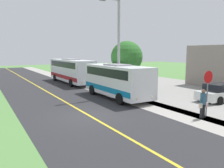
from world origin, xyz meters
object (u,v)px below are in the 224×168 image
(pedestrian_with_bags, at_px, (203,103))
(stop_sign, at_px, (208,86))
(street_light_pole, at_px, (118,44))
(parked_car_near, at_px, (221,93))
(tree_curbside, at_px, (127,57))
(transit_bus_rear, at_px, (71,70))
(shuttle_bus_front, at_px, (117,79))

(pedestrian_with_bags, distance_m, stop_sign, 1.07)
(street_light_pole, xyz_separation_m, parked_car_near, (-6.33, 5.92, -4.00))
(pedestrian_with_bags, xyz_separation_m, parked_car_near, (-5.47, -2.53, -0.27))
(street_light_pole, distance_m, tree_curbside, 3.60)
(transit_bus_rear, distance_m, pedestrian_with_bags, 19.38)
(stop_sign, relative_size, parked_car_near, 0.65)
(shuttle_bus_front, distance_m, street_light_pole, 3.12)
(shuttle_bus_front, bearing_deg, street_light_pole, -127.97)
(shuttle_bus_front, distance_m, stop_sign, 8.14)
(shuttle_bus_front, bearing_deg, stop_sign, 101.16)
(shuttle_bus_front, relative_size, street_light_pole, 0.93)
(shuttle_bus_front, relative_size, tree_curbside, 1.55)
(tree_curbside, bearing_deg, parked_car_near, 114.97)
(pedestrian_with_bags, xyz_separation_m, street_light_pole, (0.85, -8.45, 3.73))
(street_light_pole, bearing_deg, tree_curbside, -137.94)
(shuttle_bus_front, bearing_deg, parked_car_near, 140.79)
(shuttle_bus_front, bearing_deg, tree_curbside, -136.47)
(transit_bus_rear, relative_size, stop_sign, 3.64)
(street_light_pole, bearing_deg, shuttle_bus_front, 52.03)
(parked_car_near, bearing_deg, tree_curbside, -65.03)
(stop_sign, height_order, parked_car_near, stop_sign)
(pedestrian_with_bags, relative_size, street_light_pole, 0.21)
(parked_car_near, bearing_deg, pedestrian_with_bags, 24.82)
(stop_sign, relative_size, tree_curbside, 0.56)
(shuttle_bus_front, xyz_separation_m, stop_sign, (-1.58, 7.98, 0.34))
(transit_bus_rear, height_order, stop_sign, transit_bus_rear)
(transit_bus_rear, bearing_deg, parked_car_near, 111.79)
(shuttle_bus_front, height_order, parked_car_near, shuttle_bus_front)
(transit_bus_rear, bearing_deg, stop_sign, 94.74)
(stop_sign, xyz_separation_m, street_light_pole, (1.22, -8.44, 2.73))
(shuttle_bus_front, bearing_deg, transit_bus_rear, -89.87)
(stop_sign, height_order, street_light_pole, street_light_pole)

